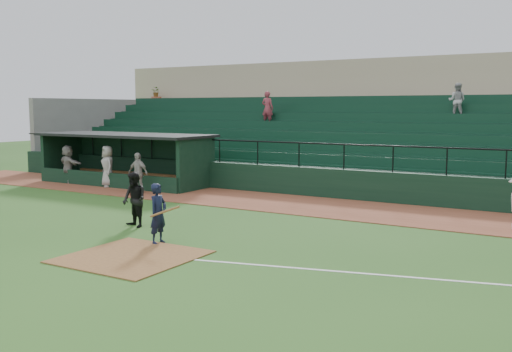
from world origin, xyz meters
The scene contains 11 objects.
ground centered at (0.00, 0.00, 0.00)m, with size 90.00×90.00×0.00m, color #28531A.
warning_track centered at (0.00, 8.00, 0.01)m, with size 40.00×4.00×0.03m, color brown.
home_plate_dirt centered at (0.00, -1.00, 0.01)m, with size 3.00×3.00×0.03m, color brown.
foul_line centered at (8.00, 1.20, 0.01)m, with size 18.00×0.09×0.01m, color white.
stadium_structure centered at (0.00, 16.46, 2.30)m, with size 38.00×13.08×6.40m.
dugout centered at (-9.75, 9.56, 1.33)m, with size 8.90×3.20×2.42m.
batter_at_plate centered at (-0.36, 0.45, 0.82)m, with size 1.00×0.67×1.64m.
umpire centered at (-2.42, 1.77, 0.85)m, with size 0.82×0.64×1.69m, color black.
dugout_player_a centered at (-7.09, 7.08, 0.89)m, with size 1.01×0.42×1.73m, color #ACA5A0.
dugout_player_b centered at (-9.62, 7.86, 0.98)m, with size 0.92×0.60×1.89m, color #ABA6A0.
dugout_player_c centered at (-12.27, 7.88, 0.94)m, with size 1.69×0.54×1.82m, color gray.
Camera 1 is at (9.71, -11.36, 3.65)m, focal length 40.58 mm.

